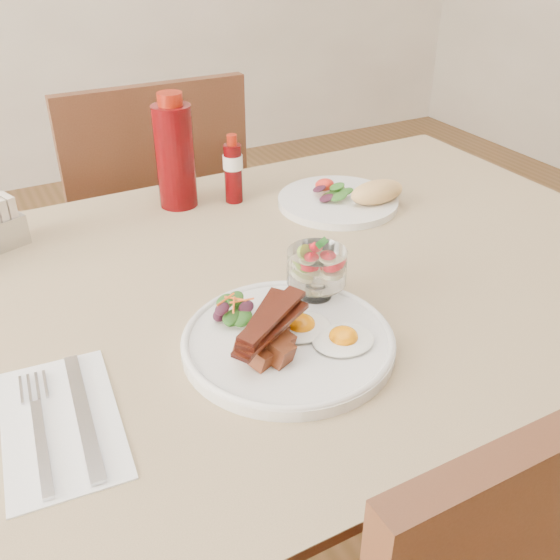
# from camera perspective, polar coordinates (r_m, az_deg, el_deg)

# --- Properties ---
(table) EXTENTS (1.33, 0.88, 0.75)m
(table) POSITION_cam_1_polar(r_m,az_deg,el_deg) (1.02, -0.68, -3.99)
(table) COLOR #552F1A
(table) RESTS_ON ground
(chair_far) EXTENTS (0.42, 0.42, 0.93)m
(chair_far) POSITION_cam_1_polar(r_m,az_deg,el_deg) (1.63, -11.52, 4.03)
(chair_far) COLOR #552F1A
(chair_far) RESTS_ON ground
(main_plate) EXTENTS (0.28, 0.28, 0.02)m
(main_plate) POSITION_cam_1_polar(r_m,az_deg,el_deg) (0.82, 0.74, -5.72)
(main_plate) COLOR silver
(main_plate) RESTS_ON table
(fried_eggs) EXTENTS (0.14, 0.15, 0.02)m
(fried_eggs) POSITION_cam_1_polar(r_m,az_deg,el_deg) (0.82, 3.84, -4.75)
(fried_eggs) COLOR white
(fried_eggs) RESTS_ON main_plate
(bacon_potato_pile) EXTENTS (0.12, 0.10, 0.06)m
(bacon_potato_pile) POSITION_cam_1_polar(r_m,az_deg,el_deg) (0.78, -1.02, -5.08)
(bacon_potato_pile) COLOR brown
(bacon_potato_pile) RESTS_ON main_plate
(side_salad) EXTENTS (0.06, 0.06, 0.03)m
(side_salad) POSITION_cam_1_polar(r_m,az_deg,el_deg) (0.85, -4.23, -2.84)
(side_salad) COLOR #184813
(side_salad) RESTS_ON main_plate
(fruit_cup) EXTENTS (0.08, 0.08, 0.09)m
(fruit_cup) POSITION_cam_1_polar(r_m,az_deg,el_deg) (0.88, 3.37, 1.18)
(fruit_cup) COLOR white
(fruit_cup) RESTS_ON main_plate
(second_plate) EXTENTS (0.23, 0.23, 0.06)m
(second_plate) POSITION_cam_1_polar(r_m,az_deg,el_deg) (1.22, 6.14, 7.46)
(second_plate) COLOR silver
(second_plate) RESTS_ON table
(ketchup_bottle) EXTENTS (0.09, 0.09, 0.22)m
(ketchup_bottle) POSITION_cam_1_polar(r_m,az_deg,el_deg) (1.20, -9.59, 11.25)
(ketchup_bottle) COLOR #4E0406
(ketchup_bottle) RESTS_ON table
(hot_sauce_bottle) EXTENTS (0.05, 0.05, 0.13)m
(hot_sauce_bottle) POSITION_cam_1_polar(r_m,az_deg,el_deg) (1.21, -4.31, 10.01)
(hot_sauce_bottle) COLOR #4E0406
(hot_sauce_bottle) RESTS_ON table
(napkin_cutlery) EXTENTS (0.15, 0.24, 0.01)m
(napkin_cutlery) POSITION_cam_1_polar(r_m,az_deg,el_deg) (0.76, -19.27, -12.10)
(napkin_cutlery) COLOR white
(napkin_cutlery) RESTS_ON table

